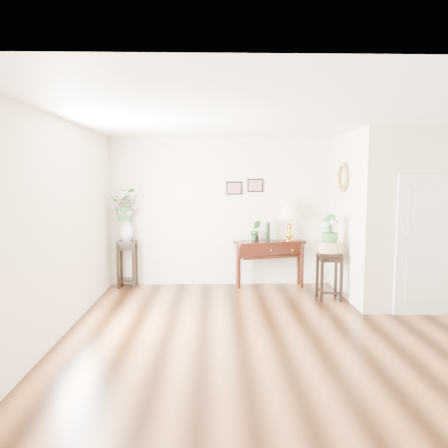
{
  "coord_description": "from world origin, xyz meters",
  "views": [
    {
      "loc": [
        -1.04,
        -5.52,
        2.04
      ],
      "look_at": [
        -0.88,
        1.3,
        1.32
      ],
      "focal_mm": 35.0,
      "sensor_mm": 36.0,
      "label": 1
    }
  ],
  "objects_px": {
    "console_table": "(269,263)",
    "plant_stand_a": "(127,264)",
    "table_lamp": "(289,222)",
    "plant_stand_b": "(329,276)"
  },
  "relations": [
    {
      "from": "table_lamp",
      "to": "plant_stand_a",
      "type": "relative_size",
      "value": 0.83
    },
    {
      "from": "plant_stand_a",
      "to": "plant_stand_b",
      "type": "relative_size",
      "value": 1.09
    },
    {
      "from": "console_table",
      "to": "table_lamp",
      "type": "xyz_separation_m",
      "value": [
        0.37,
        0.0,
        0.78
      ]
    },
    {
      "from": "console_table",
      "to": "plant_stand_b",
      "type": "xyz_separation_m",
      "value": [
        0.89,
        -0.93,
        -0.03
      ]
    },
    {
      "from": "console_table",
      "to": "plant_stand_a",
      "type": "distance_m",
      "value": 2.66
    },
    {
      "from": "table_lamp",
      "to": "plant_stand_a",
      "type": "height_order",
      "value": "table_lamp"
    },
    {
      "from": "table_lamp",
      "to": "console_table",
      "type": "bearing_deg",
      "value": 180.0
    },
    {
      "from": "console_table",
      "to": "plant_stand_a",
      "type": "xyz_separation_m",
      "value": [
        -2.66,
        -0.04,
        0.01
      ]
    },
    {
      "from": "console_table",
      "to": "plant_stand_a",
      "type": "height_order",
      "value": "plant_stand_a"
    },
    {
      "from": "table_lamp",
      "to": "plant_stand_b",
      "type": "distance_m",
      "value": 1.34
    }
  ]
}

